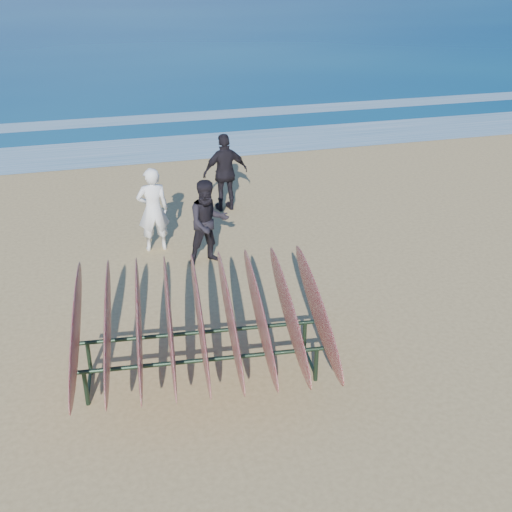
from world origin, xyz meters
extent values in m
plane|color=tan|center=(0.00, 0.00, 0.00)|extent=(120.00, 120.00, 0.00)
plane|color=navy|center=(0.00, 55.00, 0.01)|extent=(160.00, 160.00, 0.00)
plane|color=white|center=(0.00, 10.00, 0.01)|extent=(160.00, 160.00, 0.00)
plane|color=white|center=(0.00, 13.50, 0.01)|extent=(160.00, 160.00, 0.00)
cylinder|color=#1C2E20|center=(-2.66, -0.89, 0.25)|extent=(0.06, 0.06, 0.50)
cylinder|color=#1C2E20|center=(0.29, -1.17, 0.25)|extent=(0.06, 0.06, 0.50)
cylinder|color=#1C2E20|center=(-2.60, -0.25, 0.25)|extent=(0.06, 0.06, 0.50)
cylinder|color=#1C2E20|center=(0.35, -0.52, 0.25)|extent=(0.06, 0.06, 0.50)
cylinder|color=#1C2E20|center=(-1.18, -1.03, 0.50)|extent=(3.19, 0.36, 0.06)
cylinder|color=#1C2E20|center=(-1.12, -0.38, 0.50)|extent=(3.19, 0.36, 0.06)
cylinder|color=#1C2E20|center=(-2.63, -0.57, 0.08)|extent=(0.11, 0.65, 0.04)
cylinder|color=#1C2E20|center=(0.32, -0.85, 0.08)|extent=(0.11, 0.65, 0.04)
ellipsoid|color=maroon|center=(-2.70, -0.56, 0.92)|extent=(0.32, 2.69, 1.10)
ellipsoid|color=maroon|center=(-2.31, -0.60, 0.92)|extent=(0.32, 2.69, 1.10)
ellipsoid|color=maroon|center=(-1.92, -0.64, 0.92)|extent=(0.32, 2.69, 1.10)
ellipsoid|color=maroon|center=(-1.54, -0.67, 0.92)|extent=(0.32, 2.69, 1.10)
ellipsoid|color=maroon|center=(-1.15, -0.71, 0.92)|extent=(0.32, 2.69, 1.10)
ellipsoid|color=maroon|center=(-0.77, -0.74, 0.92)|extent=(0.32, 2.69, 1.10)
ellipsoid|color=maroon|center=(-0.38, -0.78, 0.92)|extent=(0.32, 2.69, 1.10)
ellipsoid|color=maroon|center=(0.00, -0.82, 0.92)|extent=(0.32, 2.69, 1.10)
ellipsoid|color=maroon|center=(0.39, -0.85, 0.92)|extent=(0.32, 2.69, 1.10)
imported|color=white|center=(-1.26, 3.46, 0.81)|extent=(0.60, 0.40, 1.61)
imported|color=black|center=(-0.38, 2.64, 0.78)|extent=(0.83, 0.69, 1.57)
imported|color=black|center=(0.48, 5.09, 0.84)|extent=(1.02, 0.52, 1.68)
camera|label=1|loc=(-2.29, -7.67, 5.26)|focal=45.00mm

